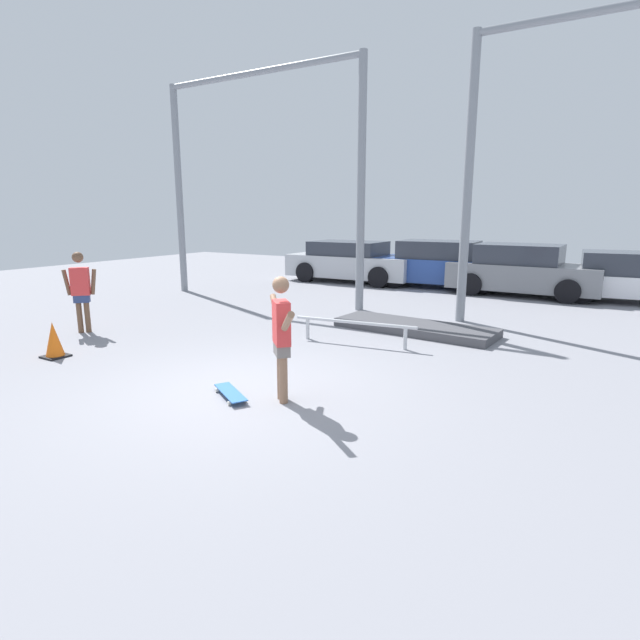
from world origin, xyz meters
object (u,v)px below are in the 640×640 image
object	(u,v)px
manual_pad	(414,327)
parked_car_silver	(352,262)
skateboarder	(282,332)
parked_car_white	(635,278)
grind_rail	(355,326)
parked_car_blue	(442,265)
skateboard	(230,393)
parked_car_grey	(523,271)
bystander	(81,288)
traffic_cone	(54,340)

from	to	relation	value
manual_pad	parked_car_silver	bearing A→B (deg)	127.22
skateboarder	parked_car_white	distance (m)	11.54
grind_rail	parked_car_blue	xyz separation A→B (m)	(-0.88, 7.89, 0.38)
skateboard	parked_car_grey	xyz separation A→B (m)	(1.77, 10.83, 0.65)
skateboarder	bystander	size ratio (longest dim) A/B	0.99
grind_rail	bystander	size ratio (longest dim) A/B	1.43
parked_car_grey	parked_car_silver	bearing A→B (deg)	-179.16
parked_car_white	traffic_cone	distance (m)	13.96
parked_car_silver	traffic_cone	world-z (taller)	parked_car_silver
grind_rail	parked_car_grey	world-z (taller)	parked_car_grey
skateboarder	manual_pad	bearing A→B (deg)	133.65
manual_pad	parked_car_silver	distance (m)	7.64
skateboard	parked_car_grey	size ratio (longest dim) A/B	0.19
parked_car_white	traffic_cone	xyz separation A→B (m)	(-8.35, -11.19, -0.36)
parked_car_grey	parked_car_blue	bearing A→B (deg)	173.59
skateboard	parked_car_silver	xyz separation A→B (m)	(-3.87, 10.84, 0.62)
manual_pad	parked_car_white	bearing A→B (deg)	58.69
skateboarder	parked_car_silver	size ratio (longest dim) A/B	0.36
traffic_cone	grind_rail	bearing A→B (deg)	40.66
skateboarder	grind_rail	world-z (taller)	skateboarder
manual_pad	parked_car_blue	xyz separation A→B (m)	(-1.47, 6.38, 0.64)
skateboard	parked_car_grey	bearing A→B (deg)	111.68
skateboarder	skateboard	distance (m)	1.10
grind_rail	parked_car_white	bearing A→B (deg)	60.45
parked_car_silver	skateboard	bearing A→B (deg)	-71.26
skateboarder	parked_car_white	size ratio (longest dim) A/B	0.36
parked_car_grey	bystander	distance (m)	11.69
parked_car_grey	parked_car_white	size ratio (longest dim) A/B	0.93
parked_car_white	bystander	bearing A→B (deg)	-139.28
manual_pad	parked_car_silver	world-z (taller)	parked_car_silver
skateboard	grind_rail	bearing A→B (deg)	118.44
skateboarder	bystander	world-z (taller)	bystander
skateboarder	parked_car_silver	world-z (taller)	skateboarder
manual_pad	parked_car_grey	xyz separation A→B (m)	(1.03, 6.05, 0.63)
traffic_cone	parked_car_grey	bearing A→B (deg)	63.14
parked_car_grey	traffic_cone	size ratio (longest dim) A/B	6.93
grind_rail	traffic_cone	distance (m)	5.15
parked_car_grey	skateboarder	bearing A→B (deg)	-95.06
parked_car_blue	traffic_cone	size ratio (longest dim) A/B	7.46
parked_car_blue	parked_car_grey	distance (m)	2.52
skateboard	skateboarder	bearing A→B (deg)	52.39
parked_car_grey	bystander	world-z (taller)	bystander
bystander	parked_car_silver	bearing A→B (deg)	-140.38
parked_car_blue	parked_car_silver	bearing A→B (deg)	-177.73
skateboard	traffic_cone	size ratio (longest dim) A/B	1.29
parked_car_white	skateboard	bearing A→B (deg)	-117.58
manual_pad	skateboard	bearing A→B (deg)	-98.80
skateboard	bystander	xyz separation A→B (m)	(-4.96, 1.27, 0.85)
skateboard	parked_car_silver	distance (m)	11.53
parked_car_white	bystander	distance (m)	13.70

